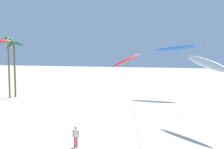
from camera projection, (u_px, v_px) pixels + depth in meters
palm_tree_1 at (8, 45)px, 44.14m from camera, size 4.21×4.45×10.81m
palm_tree_3 at (14, 50)px, 45.16m from camera, size 3.99×4.19×10.14m
flying_kite_0 at (177, 48)px, 49.93m from camera, size 8.01×8.04×9.81m
flying_kite_1 at (127, 60)px, 23.70m from camera, size 4.63×11.22×8.11m
flying_kite_2 at (206, 63)px, 29.87m from camera, size 6.03×10.65×7.98m
person_near_left at (76, 136)px, 21.01m from camera, size 0.49×0.29×1.73m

